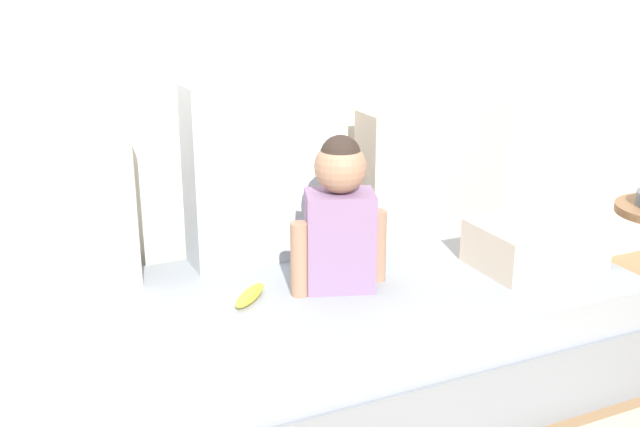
{
  "coord_description": "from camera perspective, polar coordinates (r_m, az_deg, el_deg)",
  "views": [
    {
      "loc": [
        -0.86,
        -1.98,
        1.36
      ],
      "look_at": [
        0.07,
        0.0,
        0.62
      ],
      "focal_mm": 43.74,
      "sensor_mm": 36.0,
      "label": 1
    }
  ],
  "objects": [
    {
      "name": "folded_blanket",
      "position": [
        2.66,
        15.49,
        -2.14
      ],
      "size": [
        0.4,
        0.28,
        0.15
      ],
      "primitive_type": "cube",
      "color": "beige",
      "rests_on": "couch"
    },
    {
      "name": "banana",
      "position": [
        2.33,
        -5.14,
        -5.97
      ],
      "size": [
        0.15,
        0.15,
        0.04
      ],
      "primitive_type": "ellipsoid",
      "rotation": [
        0.0,
        0.0,
        0.78
      ],
      "color": "yellow",
      "rests_on": "couch"
    },
    {
      "name": "ground_plane",
      "position": [
        2.55,
        -1.39,
        -13.57
      ],
      "size": [
        12.0,
        12.0,
        0.0
      ],
      "primitive_type": "plane",
      "color": "#93704C"
    },
    {
      "name": "throw_pillow_left",
      "position": [
        2.43,
        -19.46,
        0.57
      ],
      "size": [
        0.5,
        0.16,
        0.56
      ],
      "primitive_type": "cube",
      "color": "#C1B29E",
      "rests_on": "couch"
    },
    {
      "name": "throw_pillow_right",
      "position": [
        2.88,
        8.04,
        3.21
      ],
      "size": [
        0.55,
        0.16,
        0.46
      ],
      "primitive_type": "cube",
      "color": "#C1B29E",
      "rests_on": "couch"
    },
    {
      "name": "toddler",
      "position": [
        2.34,
        1.46,
        -0.08
      ],
      "size": [
        0.32,
        0.2,
        0.48
      ],
      "color": "gray",
      "rests_on": "couch"
    },
    {
      "name": "couch",
      "position": [
        2.46,
        -1.43,
        -9.94
      ],
      "size": [
        2.16,
        0.88,
        0.37
      ],
      "color": "gray",
      "rests_on": "ground"
    },
    {
      "name": "throw_pillow_center",
      "position": [
        2.57,
        -4.57,
        3.03
      ],
      "size": [
        0.47,
        0.16,
        0.6
      ],
      "primitive_type": "cube",
      "color": "#B2BCC6",
      "rests_on": "couch"
    },
    {
      "name": "back_wall",
      "position": [
        2.7,
        -6.58,
        13.0
      ],
      "size": [
        5.36,
        0.1,
        2.2
      ],
      "primitive_type": "cube",
      "color": "silver",
      "rests_on": "ground"
    }
  ]
}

